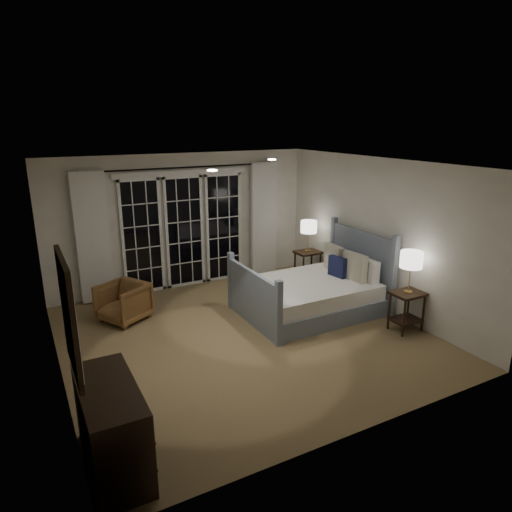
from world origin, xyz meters
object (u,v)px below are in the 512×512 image
bed (313,293)px  lamp_right (309,227)px  nightstand_right (308,262)px  lamp_left (411,260)px  nightstand_left (407,305)px  dresser (112,427)px  armchair (123,302)px

bed → lamp_right: (0.76, 1.27, 0.78)m
nightstand_right → lamp_left: size_ratio=0.97×
nightstand_left → dresser: dresser is taller
dresser → lamp_right: bearing=37.2°
nightstand_left → bed: bearing=123.5°
nightstand_right → nightstand_left: bearing=-88.4°
bed → lamp_left: 1.70m
nightstand_left → armchair: armchair is taller
armchair → dresser: size_ratio=0.58×
nightstand_right → armchair: bearing=-177.4°
lamp_right → armchair: lamp_right is taller
nightstand_right → dresser: size_ratio=0.53×
dresser → bed: bearing=29.7°
lamp_left → lamp_right: 2.52m
lamp_right → nightstand_right: bearing=0.0°
nightstand_right → lamp_left: (0.07, -2.52, 0.71)m
nightstand_left → dresser: 4.55m
lamp_left → lamp_right: bearing=91.6°
nightstand_left → lamp_right: 2.62m
bed → lamp_left: bed is taller
bed → nightstand_left: (0.83, -1.26, 0.08)m
lamp_right → armchair: bearing=-177.4°
nightstand_left → armchair: bearing=147.4°
nightstand_left → nightstand_right: nightstand_right is taller
lamp_left → armchair: bearing=147.4°
dresser → nightstand_left: bearing=10.4°
armchair → dresser: 3.28m
nightstand_right → bed: bearing=-121.0°
lamp_right → dresser: bearing=-142.8°
armchair → lamp_right: bearing=62.3°
lamp_right → dresser: 5.58m
bed → armchair: (-2.85, 1.10, -0.01)m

